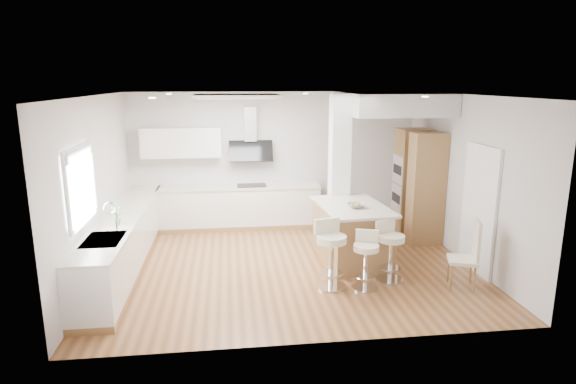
{
  "coord_description": "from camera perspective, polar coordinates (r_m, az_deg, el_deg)",
  "views": [
    {
      "loc": [
        -0.96,
        -7.55,
        3.03
      ],
      "look_at": [
        0.03,
        0.4,
        1.16
      ],
      "focal_mm": 30.0,
      "sensor_mm": 36.0,
      "label": 1
    }
  ],
  "objects": [
    {
      "name": "counter_left",
      "position": [
        8.37,
        -18.83,
        -5.49
      ],
      "size": [
        0.63,
        4.5,
        1.35
      ],
      "color": "#9D7343",
      "rests_on": "ground"
    },
    {
      "name": "wall_left",
      "position": [
        7.98,
        -21.76,
        0.4
      ],
      "size": [
        0.04,
        5.0,
        2.8
      ],
      "primitive_type": "cube",
      "color": "beige",
      "rests_on": "ground"
    },
    {
      "name": "peninsula",
      "position": [
        8.31,
        7.56,
        -4.78
      ],
      "size": [
        1.19,
        1.69,
        1.05
      ],
      "rotation": [
        0.0,
        0.0,
        0.08
      ],
      "color": "#9D7343",
      "rests_on": "ground"
    },
    {
      "name": "pillar",
      "position": [
        8.88,
        6.09,
        2.47
      ],
      "size": [
        0.35,
        0.35,
        2.8
      ],
      "color": "white",
      "rests_on": "ground"
    },
    {
      "name": "dining_chair",
      "position": [
        7.62,
        20.72,
        -6.67
      ],
      "size": [
        0.51,
        0.51,
        1.05
      ],
      "rotation": [
        0.0,
        0.0,
        -0.32
      ],
      "color": "beige",
      "rests_on": "ground"
    },
    {
      "name": "ceiling",
      "position": [
        8.19,
        0.12,
        -8.6
      ],
      "size": [
        6.0,
        5.0,
        0.02
      ],
      "primitive_type": "cube",
      "color": "silver",
      "rests_on": "ground"
    },
    {
      "name": "ground",
      "position": [
        8.19,
        0.12,
        -8.6
      ],
      "size": [
        6.0,
        6.0,
        0.0
      ],
      "primitive_type": "plane",
      "color": "#966137",
      "rests_on": "ground"
    },
    {
      "name": "skylight",
      "position": [
        8.15,
        -6.04,
        11.23
      ],
      "size": [
        4.1,
        2.1,
        0.06
      ],
      "color": "white",
      "rests_on": "ground"
    },
    {
      "name": "soffit",
      "position": [
        9.46,
        11.94,
        10.24
      ],
      "size": [
        1.78,
        2.2,
        0.4
      ],
      "color": "silver",
      "rests_on": "ground"
    },
    {
      "name": "bar_stool_a",
      "position": [
        7.18,
        5.08,
        -6.89
      ],
      "size": [
        0.56,
        0.56,
        1.03
      ],
      "rotation": [
        0.0,
        0.0,
        0.24
      ],
      "color": "silver",
      "rests_on": "ground"
    },
    {
      "name": "bar_stool_c",
      "position": [
        7.57,
        12.0,
        -6.49
      ],
      "size": [
        0.55,
        0.55,
        0.94
      ],
      "rotation": [
        0.0,
        0.0,
        0.4
      ],
      "color": "silver",
      "rests_on": "ground"
    },
    {
      "name": "bar_stool_b",
      "position": [
        7.23,
        9.22,
        -7.61
      ],
      "size": [
        0.5,
        0.5,
        0.87
      ],
      "rotation": [
        0.0,
        0.0,
        -0.33
      ],
      "color": "silver",
      "rests_on": "ground"
    },
    {
      "name": "wall_right",
      "position": [
        8.68,
        20.2,
        1.48
      ],
      "size": [
        0.04,
        5.0,
        2.8
      ],
      "primitive_type": "cube",
      "color": "beige",
      "rests_on": "ground"
    },
    {
      "name": "doorway_right",
      "position": [
        8.24,
        21.69,
        -2.1
      ],
      "size": [
        0.05,
        1.0,
        2.1
      ],
      "color": "#494139",
      "rests_on": "ground"
    },
    {
      "name": "oven_column",
      "position": [
        9.7,
        15.06,
        0.89
      ],
      "size": [
        0.63,
        1.21,
        2.1
      ],
      "color": "#9D7343",
      "rests_on": "ground"
    },
    {
      "name": "window_left",
      "position": [
        7.07,
        -23.38,
        1.14
      ],
      "size": [
        0.06,
        1.28,
        1.07
      ],
      "color": "white",
      "rests_on": "ground"
    },
    {
      "name": "wall_back",
      "position": [
        10.22,
        -1.65,
        3.94
      ],
      "size": [
        6.0,
        0.04,
        2.8
      ],
      "primitive_type": "cube",
      "color": "beige",
      "rests_on": "ground"
    },
    {
      "name": "counter_back",
      "position": [
        10.04,
        -6.67,
        -0.41
      ],
      "size": [
        3.62,
        0.63,
        2.5
      ],
      "color": "#9D7343",
      "rests_on": "ground"
    }
  ]
}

